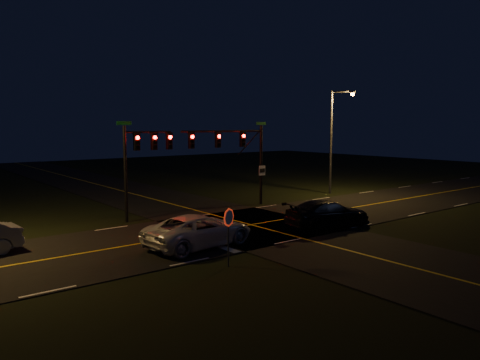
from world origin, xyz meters
TOP-DOWN VIEW (x-y plane):
  - ground at (0.00, 0.00)m, footprint 120.00×120.00m
  - road_ew at (0.00, 0.00)m, footprint 120.00×9.00m
  - road_ns at (0.00, 0.00)m, footprint 8.00×120.00m
  - lane_markings at (0.24, -0.10)m, footprint 120.00×120.00m
  - streetlight_ne at (14.00, 5.64)m, footprint 0.50×2.46m
  - signal_mast_ne at (3.14, 5.49)m, footprint 7.47×0.41m
  - signal_mast_nw at (-4.39, 5.49)m, footprint 3.77×0.41m
  - stop_sign at (-6.00, -5.83)m, footprint 0.75×0.33m
  - pickup_white at (-5.19, -2.28)m, footprint 3.92×6.32m
  - suv_dark at (3.32, -3.15)m, footprint 4.11×6.16m

SIDE VIEW (x-z plane):
  - ground at x=0.00m, z-range 0.00..0.00m
  - road_ew at x=0.00m, z-range 0.00..0.04m
  - road_ns at x=0.00m, z-range 0.00..0.04m
  - lane_markings at x=0.24m, z-range 0.04..0.05m
  - suv_dark at x=3.32m, z-range 0.00..1.56m
  - pickup_white at x=-5.19m, z-range 0.00..1.59m
  - stop_sign at x=-6.00m, z-range 0.56..3.11m
  - signal_mast_nw at x=-4.39m, z-range 1.13..7.39m
  - signal_mast_ne at x=3.14m, z-range 1.22..7.48m
  - streetlight_ne at x=14.00m, z-range 0.84..9.84m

